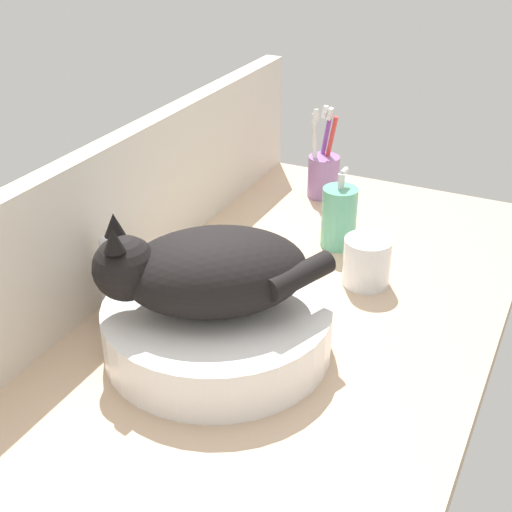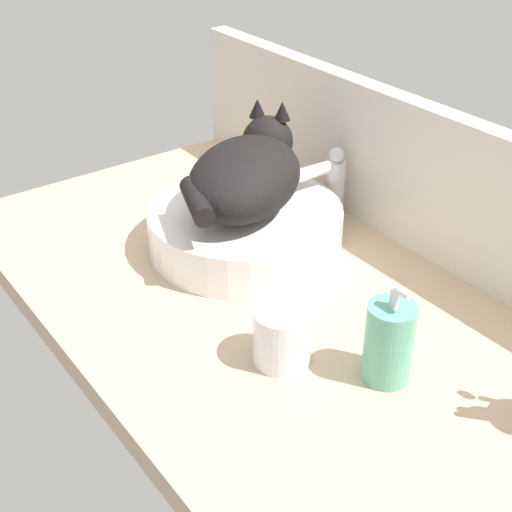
{
  "view_description": "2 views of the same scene",
  "coord_description": "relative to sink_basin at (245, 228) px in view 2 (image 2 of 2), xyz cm",
  "views": [
    {
      "loc": [
        -85.98,
        -35.64,
        60.78
      ],
      "look_at": [
        -2.66,
        4.78,
        9.64
      ],
      "focal_mm": 50.0,
      "sensor_mm": 36.0,
      "label": 1
    },
    {
      "loc": [
        69.74,
        -54.24,
        62.3
      ],
      "look_at": [
        2.04,
        -4.17,
        9.62
      ],
      "focal_mm": 50.0,
      "sensor_mm": 36.0,
      "label": 2
    }
  ],
  "objects": [
    {
      "name": "backsplash_panel",
      "position": [
        13.84,
        23.36,
        8.55
      ],
      "size": [
        111.6,
        3.6,
        24.36
      ],
      "primitive_type": "cube",
      "color": "silver",
      "rests_on": "ground_plane"
    },
    {
      "name": "ground_plane",
      "position": [
        13.84,
        -5.36,
        -5.63
      ],
      "size": [
        111.6,
        61.05,
        4.0
      ],
      "primitive_type": "cube",
      "color": "tan"
    },
    {
      "name": "soap_dispenser",
      "position": [
        37.11,
        -4.45,
        2.02
      ],
      "size": [
        6.29,
        6.29,
        14.4
      ],
      "color": "#60B793",
      "rests_on": "ground_plane"
    },
    {
      "name": "cat",
      "position": [
        -0.85,
        1.08,
        9.39
      ],
      "size": [
        28.26,
        30.23,
        14.0
      ],
      "color": "black",
      "rests_on": "sink_basin"
    },
    {
      "name": "water_glass",
      "position": [
        26.55,
        -13.18,
        -0.1
      ],
      "size": [
        7.75,
        7.75,
        8.03
      ],
      "color": "white",
      "rests_on": "ground_plane"
    },
    {
      "name": "faucet",
      "position": [
        1.06,
        17.43,
        3.68
      ],
      "size": [
        3.6,
        11.85,
        13.6
      ],
      "color": "silver",
      "rests_on": "ground_plane"
    },
    {
      "name": "sink_basin",
      "position": [
        0.0,
        0.0,
        0.0
      ],
      "size": [
        32.12,
        32.12,
        7.26
      ],
      "primitive_type": "cylinder",
      "color": "white",
      "rests_on": "ground_plane"
    }
  ]
}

